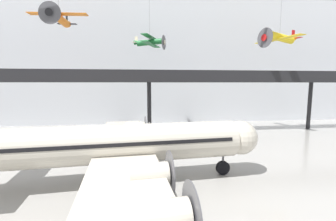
# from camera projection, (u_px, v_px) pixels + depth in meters

# --- Properties ---
(hangar_back_wall) EXTENTS (140.00, 3.00, 27.17)m
(hangar_back_wall) POSITION_uv_depth(u_px,v_px,m) (147.00, 60.00, 48.54)
(hangar_back_wall) COLOR silver
(hangar_back_wall) RESTS_ON ground
(mezzanine_walkway) EXTENTS (110.00, 3.20, 10.78)m
(mezzanine_walkway) POSITION_uv_depth(u_px,v_px,m) (149.00, 80.00, 37.16)
(mezzanine_walkway) COLOR black
(mezzanine_walkway) RESTS_ON ground
(airliner_silver_main) EXTENTS (27.05, 30.79, 9.78)m
(airliner_silver_main) POSITION_uv_depth(u_px,v_px,m) (114.00, 145.00, 18.99)
(airliner_silver_main) COLOR beige
(airliner_silver_main) RESTS_ON ground
(suspended_plane_yellow_lowwing) EXTENTS (7.51, 8.92, 8.29)m
(suspended_plane_yellow_lowwing) POSITION_uv_depth(u_px,v_px,m) (280.00, 37.00, 37.55)
(suspended_plane_yellow_lowwing) COLOR yellow
(suspended_plane_green_biplane) EXTENTS (5.92, 6.82, 8.28)m
(suspended_plane_green_biplane) POSITION_uv_depth(u_px,v_px,m) (150.00, 42.00, 38.92)
(suspended_plane_green_biplane) COLOR #1E6B33
(suspended_plane_orange_highwing) EXTENTS (8.88, 7.22, 5.76)m
(suspended_plane_orange_highwing) POSITION_uv_depth(u_px,v_px,m) (59.00, 18.00, 34.71)
(suspended_plane_orange_highwing) COLOR orange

